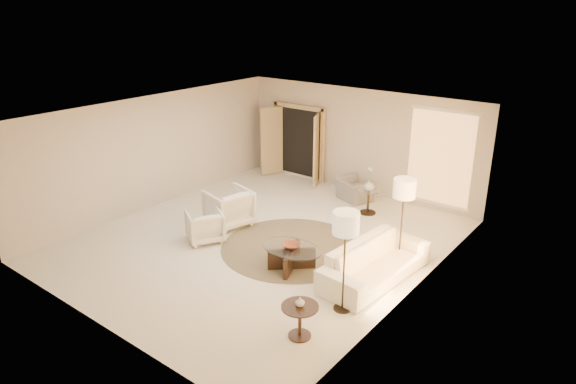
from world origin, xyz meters
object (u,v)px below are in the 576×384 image
Objects in this scene: sofa at (375,262)px; armchair_right at (205,224)px; side_vase at (369,185)px; coffee_table at (292,256)px; end_table at (300,316)px; bowl at (292,246)px; floor_lamp_near at (404,192)px; end_vase at (300,302)px; armchair_left at (229,206)px; accent_chair at (354,186)px; floor_lamp_far at (346,228)px; side_table at (368,199)px.

sofa is 3.24× the size of armchair_right.
armchair_right is 4.09m from side_vase.
coffee_table is 2.16m from end_table.
bowl is at bearing 124.30° from armchair_right.
sofa is 1.44m from floor_lamp_near.
end_table is 0.33× the size of floor_lamp_near.
end_vase is at bearing -176.18° from sofa.
armchair_left reaches higher than bowl.
accent_chair is 5.29m from floor_lamp_far.
side_table is 2.40× the size of side_vase.
armchair_right is at bearing 25.52° from armchair_left.
sofa is 2.57× the size of armchair_left.
coffee_table is at bearing 124.30° from armchair_right.
coffee_table is at bearing -86.48° from side_table.
end_vase is 0.62× the size of side_vase.
end_table is 1.56m from floor_lamp_far.
coffee_table is (2.27, 0.14, -0.09)m from armchair_right.
floor_lamp_near is at bearing -46.76° from side_vase.
coffee_table is at bearing -86.48° from side_vase.
side_table is at bearing 133.24° from floor_lamp_near.
end_vase is (1.41, -1.64, 0.34)m from coffee_table.
floor_lamp_near is at bearing 0.30° from sofa.
floor_lamp_near reaches higher than sofa.
armchair_left is 0.53× the size of floor_lamp_far.
side_table is (0.75, -0.57, -0.02)m from accent_chair.
accent_chair reaches higher than coffee_table.
armchair_left is at bearing 86.27° from accent_chair.
side_vase is (0.75, -0.57, 0.35)m from accent_chair.
accent_chair is 0.49× the size of floor_lamp_far.
end_table is 3.74× the size of end_vase.
armchair_left is 4.55m from end_table.
bowl is 3.39m from side_vase.
end_table is 2.32× the size of side_vase.
end_vase is 5.26m from side_vase.
bowl is 1.35× the size of side_vase.
coffee_table is at bearing 87.03° from armchair_left.
armchair_left is 4.55m from end_vase.
armchair_right is 2.27m from bowl.
end_vase is (1.41, -1.64, 0.13)m from bowl.
sofa is at bearing -58.27° from side_table.
side_vase is at bearing 107.88° from end_table.
sofa is at bearing 147.85° from accent_chair.
floor_lamp_far is at bearing -66.23° from side_vase.
sofa is 4.09m from accent_chair.
floor_lamp_far is at bearing 83.12° from end_vase.
floor_lamp_near is 5.23× the size of bowl.
coffee_table is 9.58× the size of end_vase.
end_vase is at bearing 134.39° from accent_chair.
bowl is at bearing 159.19° from floor_lamp_far.
side_vase is at bearing 163.92° from accent_chair.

